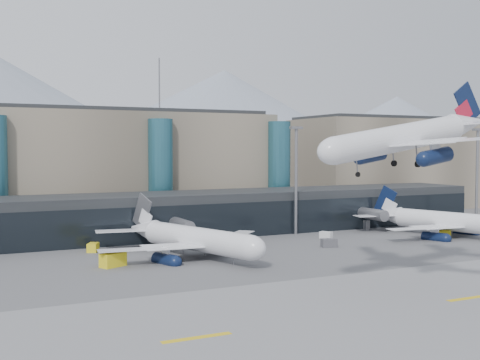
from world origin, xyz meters
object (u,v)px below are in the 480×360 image
at_px(hero_jet, 414,129).
at_px(veh_e, 443,234).
at_px(jet_parked_mid, 185,231).
at_px(jet_parked_right, 436,215).
at_px(veh_g, 326,235).
at_px(veh_c, 329,243).
at_px(lightmast_mid, 296,174).
at_px(veh_b, 93,247).
at_px(veh_h, 113,260).
at_px(lightmast_right, 477,171).

distance_m(hero_jet, veh_e, 58.72).
relative_size(jet_parked_mid, jet_parked_right, 1.01).
height_order(hero_jet, veh_e, hero_jet).
bearing_deg(veh_e, jet_parked_right, 89.70).
bearing_deg(veh_g, veh_c, -61.61).
bearing_deg(lightmast_mid, veh_c, -100.23).
relative_size(jet_parked_mid, veh_e, 13.03).
relative_size(lightmast_mid, hero_jet, 0.76).
bearing_deg(hero_jet, veh_g, 66.40).
relative_size(hero_jet, veh_g, 12.39).
xyz_separation_m(lightmast_mid, veh_b, (-48.67, -3.61, -13.56)).
xyz_separation_m(veh_e, veh_h, (-76.50, -1.13, 0.34)).
xyz_separation_m(lightmast_right, veh_c, (-53.45, -11.13, -13.53)).
xyz_separation_m(lightmast_right, veh_b, (-98.67, 4.39, -13.56)).
bearing_deg(veh_h, lightmast_mid, -3.68).
xyz_separation_m(jet_parked_mid, veh_b, (-14.85, 11.89, -3.94)).
distance_m(veh_e, veh_h, 76.51).
xyz_separation_m(hero_jet, veh_h, (-35.66, 34.69, -21.95)).
height_order(veh_e, veh_h, veh_h).
bearing_deg(veh_g, jet_parked_mid, -110.60).
xyz_separation_m(hero_jet, veh_g, (15.69, 45.99, -22.36)).
xyz_separation_m(lightmast_right, veh_e, (-22.22, -11.09, -13.56)).
relative_size(lightmast_right, jet_parked_right, 0.65).
bearing_deg(hero_jet, veh_b, 120.00).
relative_size(veh_c, veh_e, 1.05).
distance_m(lightmast_mid, veh_b, 50.65).
distance_m(veh_b, veh_h, 16.62).
bearing_deg(lightmast_right, lightmast_mid, 170.91).
height_order(jet_parked_right, veh_c, jet_parked_right).
distance_m(hero_jet, veh_g, 53.49).
bearing_deg(jet_parked_mid, jet_parked_right, -109.20).
xyz_separation_m(lightmast_mid, jet_parked_mid, (-33.82, -15.49, -9.62)).
distance_m(lightmast_mid, jet_parked_right, 34.24).
bearing_deg(veh_c, lightmast_right, 23.35).
height_order(lightmast_right, jet_parked_right, lightmast_right).
relative_size(veh_c, veh_h, 0.73).
bearing_deg(veh_c, jet_parked_mid, -175.25).
distance_m(jet_parked_right, veh_e, 5.44).
bearing_deg(veh_g, lightmast_mid, 165.60).
bearing_deg(lightmast_mid, veh_h, -157.46).
bearing_deg(veh_e, lightmast_right, 44.39).
height_order(lightmast_mid, hero_jet, hero_jet).
bearing_deg(veh_h, jet_parked_mid, -8.62).
xyz_separation_m(jet_parked_right, veh_b, (-77.63, 11.89, -3.91)).
height_order(jet_parked_mid, veh_g, jet_parked_mid).
bearing_deg(lightmast_mid, lightmast_right, -9.09).
relative_size(hero_jet, jet_parked_mid, 0.85).
distance_m(veh_g, veh_h, 52.58).
bearing_deg(jet_parked_right, hero_jet, 114.48).
distance_m(lightmast_mid, veh_g, 16.50).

